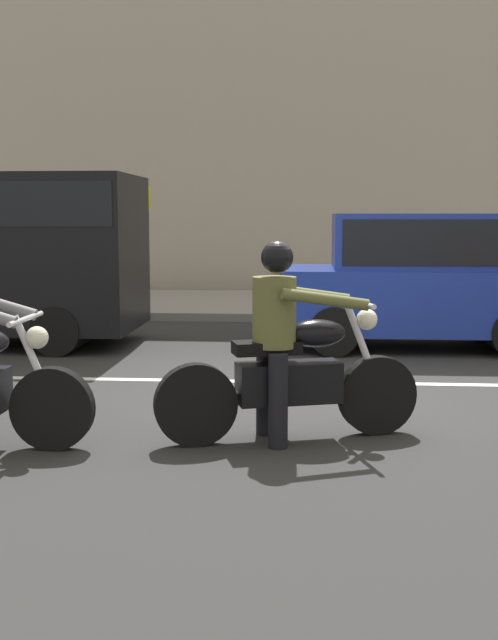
{
  "coord_description": "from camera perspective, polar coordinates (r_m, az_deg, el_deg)",
  "views": [
    {
      "loc": [
        -0.15,
        -7.44,
        1.74
      ],
      "look_at": [
        -0.65,
        -0.83,
        0.89
      ],
      "focal_mm": 44.54,
      "sensor_mm": 36.0,
      "label": 1
    }
  ],
  "objects": [
    {
      "name": "lane_marking_stripe",
      "position": [
        8.53,
        8.01,
        -4.5
      ],
      "size": [
        18.0,
        0.14,
        0.01
      ],
      "primitive_type": "cube",
      "color": "silver",
      "rests_on": "ground_plane"
    },
    {
      "name": "parked_hatchback_cobalt_blue",
      "position": [
        10.89,
        12.01,
        2.88
      ],
      "size": [
        3.65,
        1.76,
        1.8
      ],
      "color": "navy",
      "rests_on": "ground_plane"
    },
    {
      "name": "building_facade",
      "position": [
        19.2,
        4.96,
        18.45
      ],
      "size": [
        40.0,
        1.4,
        10.91
      ],
      "primitive_type": "cube",
      "color": "#A89E8E",
      "rests_on": "ground_plane"
    },
    {
      "name": "motorcycle_with_rider_olive",
      "position": [
        6.22,
        2.78,
        -2.83
      ],
      "size": [
        2.07,
        0.88,
        1.57
      ],
      "color": "black",
      "rests_on": "ground_plane"
    },
    {
      "name": "ground_plane",
      "position": [
        7.64,
        5.39,
        -5.89
      ],
      "size": [
        80.0,
        80.0,
        0.0
      ],
      "primitive_type": "plane",
      "color": "#2B2B2B"
    },
    {
      "name": "sidewalk_slab",
      "position": [
        15.53,
        4.87,
        1.12
      ],
      "size": [
        40.0,
        4.4,
        0.14
      ],
      "primitive_type": "cube",
      "color": "gray",
      "rests_on": "ground_plane"
    },
    {
      "name": "pedestrian_bystander",
      "position": [
        16.25,
        -11.9,
        5.18
      ],
      "size": [
        0.34,
        0.34,
        1.77
      ],
      "color": "black",
      "rests_on": "sidewalk_slab"
    },
    {
      "name": "street_sign_post",
      "position": [
        15.0,
        -7.86,
        6.34
      ],
      "size": [
        0.44,
        0.08,
        2.22
      ],
      "color": "gray",
      "rests_on": "sidewalk_slab"
    }
  ]
}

